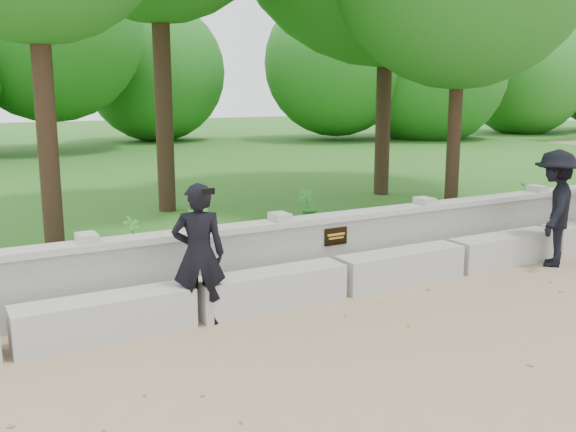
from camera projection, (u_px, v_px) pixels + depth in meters
name	position (u px, v px, depth m)	size (l,w,h in m)	color
ground	(442.00, 344.00, 6.69)	(80.00, 80.00, 0.00)	#957E5B
lawn	(106.00, 176.00, 18.61)	(40.00, 22.00, 0.25)	#315B1B
concrete_bench	(340.00, 277.00, 8.26)	(11.90, 0.45, 0.45)	beige
parapet_wall	(312.00, 248.00, 8.81)	(12.50, 0.35, 0.90)	#B1AFA7
man_main	(199.00, 254.00, 7.11)	(0.68, 0.64, 1.61)	black
visitor_mid	(555.00, 208.00, 9.52)	(1.29, 1.17, 1.74)	black
shrub_a	(133.00, 235.00, 9.22)	(0.31, 0.21, 0.58)	#358C2F
shrub_b	(307.00, 206.00, 11.50)	(0.33, 0.27, 0.61)	#358C2F
shrub_c	(531.00, 196.00, 12.80)	(0.47, 0.40, 0.52)	#358C2F
shrub_d	(198.00, 206.00, 11.36)	(0.37, 0.33, 0.67)	#358C2F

